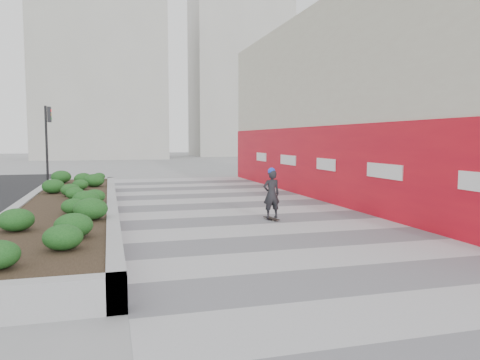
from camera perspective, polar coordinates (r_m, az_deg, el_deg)
name	(u,v)px	position (r m, az deg, el deg)	size (l,w,h in m)	color
ground	(324,260)	(9.90, 10.18, -9.57)	(160.00, 160.00, 0.00)	gray
walkway	(274,232)	(12.60, 4.18, -6.34)	(8.00, 36.00, 0.01)	#A8A8AD
building	(382,104)	(20.90, 16.92, 8.90)	(6.04, 24.08, 8.00)	beige
planter	(68,204)	(15.80, -20.26, -2.80)	(3.00, 18.00, 0.90)	#9E9EA0
traffic_signal_near	(48,134)	(26.29, -22.39, 5.24)	(0.33, 0.28, 4.20)	black
distant_bldg_north_l	(100,81)	(64.06, -16.65, 11.54)	(16.00, 12.00, 20.00)	#ADAAA3
distant_bldg_north_r	(239,76)	(71.89, -0.07, 12.61)	(14.00, 10.00, 24.00)	#ADAAA3
manhole_cover	(292,231)	(12.77, 6.30, -6.20)	(0.44, 0.44, 0.01)	#595654
skateboarder	(271,194)	(14.28, 3.86, -1.69)	(0.55, 0.74, 1.62)	beige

